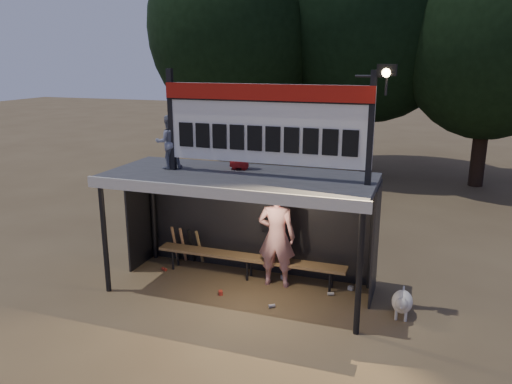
# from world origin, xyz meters

# --- Properties ---
(ground) EXTENTS (80.00, 80.00, 0.00)m
(ground) POSITION_xyz_m (0.00, 0.00, 0.00)
(ground) COLOR brown
(ground) RESTS_ON ground
(player) EXTENTS (0.78, 0.54, 2.05)m
(player) POSITION_xyz_m (0.62, 0.43, 1.02)
(player) COLOR white
(player) RESTS_ON ground
(child_a) EXTENTS (0.64, 0.62, 1.04)m
(child_a) POSITION_xyz_m (-1.47, 0.06, 2.84)
(child_a) COLOR gray
(child_a) RESTS_ON dugout_shelter
(child_b) EXTENTS (0.52, 0.35, 1.05)m
(child_b) POSITION_xyz_m (-0.15, 0.44, 2.85)
(child_b) COLOR red
(child_b) RESTS_ON dugout_shelter
(dugout_shelter) EXTENTS (5.10, 2.08, 2.32)m
(dugout_shelter) POSITION_xyz_m (0.00, 0.24, 1.85)
(dugout_shelter) COLOR #38393B
(dugout_shelter) RESTS_ON ground
(scoreboard_assembly) EXTENTS (4.10, 0.27, 1.99)m
(scoreboard_assembly) POSITION_xyz_m (0.56, -0.01, 3.32)
(scoreboard_assembly) COLOR black
(scoreboard_assembly) RESTS_ON dugout_shelter
(bench) EXTENTS (4.00, 0.35, 0.48)m
(bench) POSITION_xyz_m (0.00, 0.55, 0.43)
(bench) COLOR olive
(bench) RESTS_ON ground
(tree_left) EXTENTS (6.46, 6.46, 9.27)m
(tree_left) POSITION_xyz_m (-4.00, 10.00, 5.51)
(tree_left) COLOR #311F15
(tree_left) RESTS_ON ground
(tree_mid) EXTENTS (7.22, 7.22, 10.36)m
(tree_mid) POSITION_xyz_m (1.00, 11.50, 6.17)
(tree_mid) COLOR black
(tree_mid) RESTS_ON ground
(tree_right) EXTENTS (6.08, 6.08, 8.72)m
(tree_right) POSITION_xyz_m (5.00, 10.50, 5.19)
(tree_right) COLOR black
(tree_right) RESTS_ON ground
(dog) EXTENTS (0.36, 0.81, 0.49)m
(dog) POSITION_xyz_m (3.07, -0.08, 0.28)
(dog) COLOR white
(dog) RESTS_ON ground
(bats) EXTENTS (0.67, 0.35, 0.84)m
(bats) POSITION_xyz_m (-1.55, 0.82, 0.43)
(bats) COLOR #A0734A
(bats) RESTS_ON ground
(litter) EXTENTS (4.04, 1.35, 0.08)m
(litter) POSITION_xyz_m (0.55, 0.20, 0.04)
(litter) COLOR red
(litter) RESTS_ON ground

